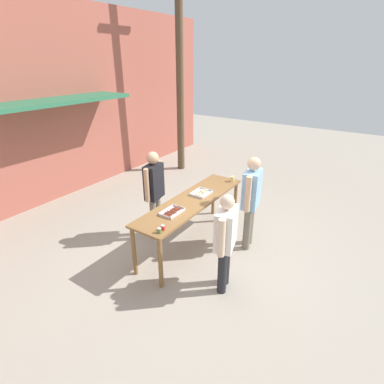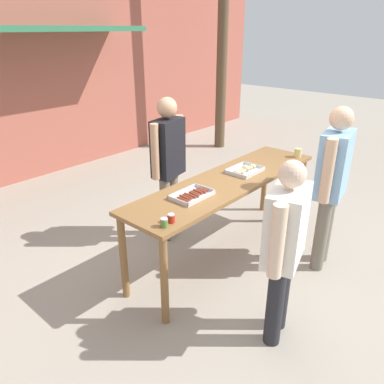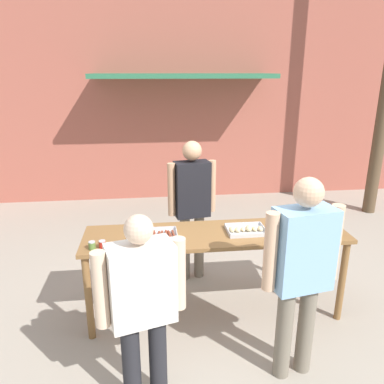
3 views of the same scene
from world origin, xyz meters
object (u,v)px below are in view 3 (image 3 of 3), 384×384
object	(u,v)px
person_customer_holding_hotdog	(142,299)
beer_cup	(338,231)
condiment_jar_ketchup	(102,244)
person_customer_with_cup	(301,265)
person_server_behind_table	(192,199)
condiment_jar_mustard	(92,245)
food_tray_buns	(246,230)
food_tray_sausages	(156,235)

from	to	relation	value
person_customer_holding_hotdog	beer_cup	bearing A→B (deg)	-171.30
condiment_jar_ketchup	person_customer_with_cup	world-z (taller)	person_customer_with_cup
person_customer_holding_hotdog	person_server_behind_table	bearing A→B (deg)	-123.04
condiment_jar_mustard	beer_cup	world-z (taller)	beer_cup
condiment_jar_mustard	condiment_jar_ketchup	world-z (taller)	same
condiment_jar_mustard	condiment_jar_ketchup	size ratio (longest dim) A/B	1.00
condiment_jar_mustard	food_tray_buns	bearing A→B (deg)	8.29
person_customer_with_cup	food_tray_sausages	bearing A→B (deg)	-49.44
person_server_behind_table	person_customer_with_cup	xyz separation A→B (m)	(0.67, -1.66, -0.01)
condiment_jar_ketchup	person_server_behind_table	world-z (taller)	person_server_behind_table
food_tray_buns	person_customer_with_cup	world-z (taller)	person_customer_with_cup
food_tray_sausages	food_tray_buns	world-z (taller)	food_tray_buns
condiment_jar_mustard	person_customer_with_cup	world-z (taller)	person_customer_with_cup
food_tray_buns	person_customer_with_cup	bearing A→B (deg)	-77.19
food_tray_sausages	person_server_behind_table	bearing A→B (deg)	59.47
food_tray_buns	condiment_jar_ketchup	bearing A→B (deg)	-171.55
condiment_jar_mustard	condiment_jar_ketchup	xyz separation A→B (m)	(0.09, 0.01, 0.00)
food_tray_sausages	beer_cup	size ratio (longest dim) A/B	3.67
food_tray_sausages	person_customer_holding_hotdog	world-z (taller)	person_customer_holding_hotdog
condiment_jar_ketchup	food_tray_buns	bearing A→B (deg)	8.45
condiment_jar_ketchup	person_customer_with_cup	distance (m)	1.76
food_tray_sausages	person_customer_holding_hotdog	bearing A→B (deg)	-97.15
condiment_jar_mustard	person_server_behind_table	bearing A→B (deg)	43.12
food_tray_sausages	person_customer_holding_hotdog	xyz separation A→B (m)	(-0.13, -1.06, -0.02)
person_customer_with_cup	person_customer_holding_hotdog	bearing A→B (deg)	-3.13
food_tray_sausages	beer_cup	world-z (taller)	beer_cup
condiment_jar_mustard	person_customer_holding_hotdog	size ratio (longest dim) A/B	0.05
food_tray_sausages	person_customer_with_cup	bearing A→B (deg)	-39.19
food_tray_sausages	condiment_jar_ketchup	bearing A→B (deg)	-157.38
food_tray_sausages	person_customer_with_cup	distance (m)	1.44
person_server_behind_table	person_customer_with_cup	bearing A→B (deg)	-77.96
food_tray_sausages	person_server_behind_table	size ratio (longest dim) A/B	0.23
condiment_jar_ketchup	food_tray_sausages	bearing A→B (deg)	22.62
condiment_jar_mustard	person_customer_holding_hotdog	bearing A→B (deg)	-61.47
person_customer_holding_hotdog	person_customer_with_cup	size ratio (longest dim) A/B	0.90
food_tray_buns	beer_cup	world-z (taller)	beer_cup
food_tray_buns	person_server_behind_table	bearing A→B (deg)	121.66
condiment_jar_ketchup	beer_cup	xyz separation A→B (m)	(2.28, 0.00, 0.02)
condiment_jar_ketchup	person_server_behind_table	size ratio (longest dim) A/B	0.04
food_tray_sausages	person_server_behind_table	distance (m)	0.88
beer_cup	person_customer_with_cup	world-z (taller)	person_customer_with_cup
condiment_jar_mustard	condiment_jar_ketchup	bearing A→B (deg)	5.86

